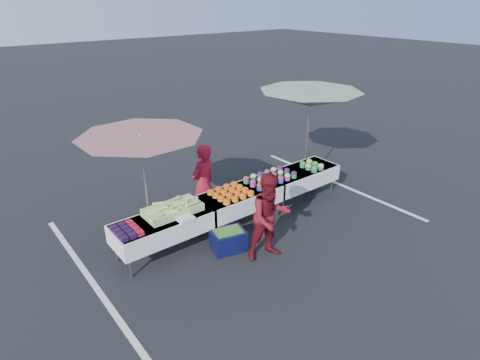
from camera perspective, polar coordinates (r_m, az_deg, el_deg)
ground at (r=8.65m, az=-0.00°, el=-6.03°), size 80.00×80.00×0.00m
stripe_left at (r=7.45m, az=-20.25°, el=-13.49°), size 0.10×5.00×0.00m
stripe_right at (r=10.71m, az=13.54°, el=-0.41°), size 0.10×5.00×0.00m
table_left at (r=7.53m, az=-10.87°, el=-6.45°), size 1.86×0.81×0.75m
table_center at (r=8.37m, az=-0.00°, el=-2.59°), size 1.86×0.81×0.75m
table_right at (r=9.48m, az=8.56°, el=0.53°), size 1.86×0.81×0.75m
berry_punnets at (r=7.13m, az=-15.81°, el=-6.94°), size 0.40×0.54×0.08m
corn_pile at (r=7.53m, az=-9.61°, el=-4.10°), size 1.16×0.57×0.26m
plastic_bags at (r=7.32m, az=-7.80°, el=-5.42°), size 0.30×0.25×0.05m
carrot_bowls at (r=8.13m, az=-1.34°, el=-1.76°), size 0.75×0.69×0.11m
potato_cups at (r=8.76m, az=4.36°, el=0.44°), size 1.14×0.58×0.16m
bean_baskets at (r=9.51m, az=10.16°, el=2.05°), size 0.36×0.50×0.15m
vendor at (r=8.37m, az=-5.23°, el=-0.56°), size 0.72×0.56×1.73m
customer at (r=7.21m, az=4.29°, el=-5.28°), size 0.94×0.81×1.66m
umbrella_left at (r=7.20m, az=-13.87°, el=4.77°), size 2.94×2.94×2.26m
umbrella_right at (r=9.63m, az=9.92°, el=11.24°), size 2.86×2.86×2.47m
storage_bin at (r=7.69m, az=-1.67°, el=-8.50°), size 0.72×0.60×0.41m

